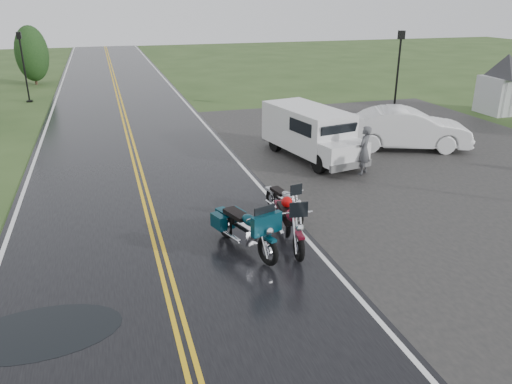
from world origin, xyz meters
TOP-DOWN VIEW (x-y plane):
  - ground at (0.00, 0.00)m, footprint 120.00×120.00m
  - road at (0.00, 10.00)m, footprint 8.00×100.00m
  - parking_pad at (11.00, 5.00)m, footprint 14.00×24.00m
  - visitor_center at (20.00, 12.00)m, footprint 16.00×10.00m
  - motorcycle_red at (3.15, -0.36)m, footprint 1.16×2.55m
  - motorcycle_teal at (2.37, -0.34)m, footprint 1.66×2.67m
  - motorcycle_silver at (3.84, 1.49)m, footprint 1.06×2.10m
  - van_white at (6.29, 5.54)m, footprint 2.90×5.43m
  - person_at_van at (7.76, 4.99)m, footprint 0.76×0.74m
  - sedan_white at (11.06, 7.42)m, footprint 5.44×3.51m
  - lamp_post_far_left at (-5.31, 23.08)m, footprint 0.36×0.36m
  - lamp_post_far_right at (13.89, 12.92)m, footprint 0.38×0.38m
  - tree_left_far at (-5.55, 29.99)m, footprint 2.32×2.32m

SIDE VIEW (x-z plane):
  - ground at x=0.00m, z-range 0.00..0.00m
  - parking_pad at x=11.00m, z-range 0.00..0.03m
  - road at x=0.00m, z-range 0.00..0.04m
  - motorcycle_silver at x=3.84m, z-range 0.00..1.19m
  - motorcycle_red at x=3.15m, z-range 0.00..1.46m
  - motorcycle_teal at x=2.37m, z-range 0.00..1.48m
  - sedan_white at x=11.06m, z-range 0.00..1.69m
  - person_at_van at x=7.76m, z-range 0.00..1.77m
  - van_white at x=6.29m, z-range 0.00..2.03m
  - tree_left_far at x=-5.55m, z-range 0.00..3.58m
  - lamp_post_far_left at x=-5.31m, z-range 0.00..4.17m
  - lamp_post_far_right at x=13.89m, z-range 0.00..4.49m
  - visitor_center at x=20.00m, z-range 0.00..4.80m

